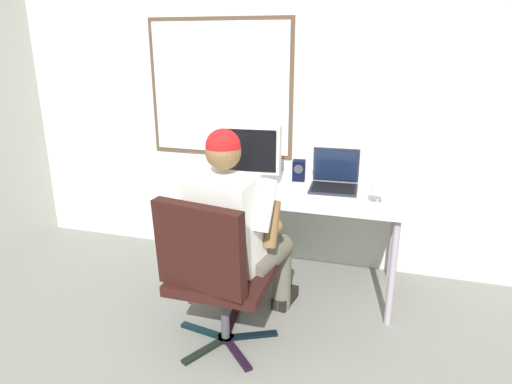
% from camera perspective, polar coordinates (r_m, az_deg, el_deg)
% --- Properties ---
extents(wall_rear, '(4.86, 0.08, 2.57)m').
position_cam_1_polar(wall_rear, '(3.42, 6.19, 11.59)').
color(wall_rear, '#B9BFB3').
rests_on(wall_rear, ground).
extents(desk, '(1.46, 0.76, 0.74)m').
position_cam_1_polar(desk, '(3.12, 5.05, -0.48)').
color(desk, gray).
rests_on(desk, ground).
extents(office_chair, '(0.60, 0.63, 0.93)m').
position_cam_1_polar(office_chair, '(2.48, -5.36, -9.47)').
color(office_chair, black).
rests_on(office_chair, ground).
extents(person_seated, '(0.59, 0.83, 1.26)m').
position_cam_1_polar(person_seated, '(2.64, -2.51, -4.66)').
color(person_seated, '#555245').
rests_on(person_seated, ground).
extents(crt_monitor, '(0.41, 0.26, 0.41)m').
position_cam_1_polar(crt_monitor, '(3.11, -0.63, 5.05)').
color(crt_monitor, beige).
rests_on(crt_monitor, desk).
extents(laptop, '(0.33, 0.32, 0.26)m').
position_cam_1_polar(laptop, '(3.12, 9.84, 1.78)').
color(laptop, '#1B202C').
rests_on(laptop, desk).
extents(wine_glass, '(0.08, 0.08, 0.13)m').
position_cam_1_polar(wine_glass, '(2.83, 15.12, 0.22)').
color(wine_glass, silver).
rests_on(wine_glass, desk).
extents(desk_speaker, '(0.10, 0.10, 0.15)m').
position_cam_1_polar(desk_speaker, '(3.24, 5.40, 2.72)').
color(desk_speaker, black).
rests_on(desk_speaker, desk).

